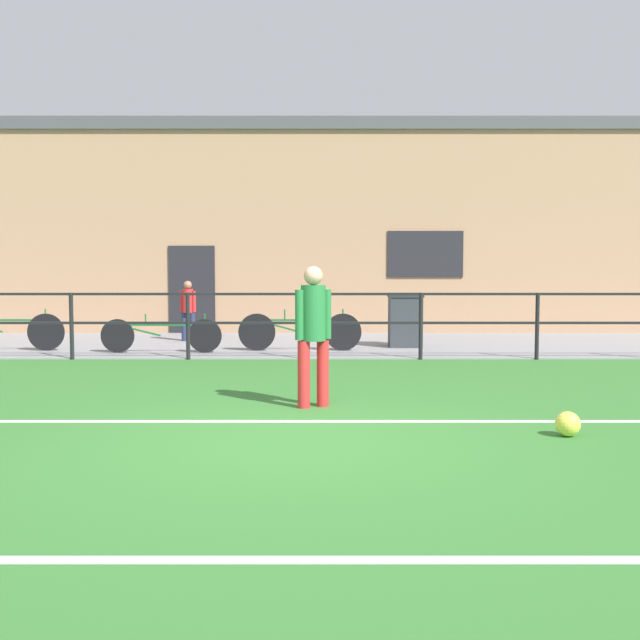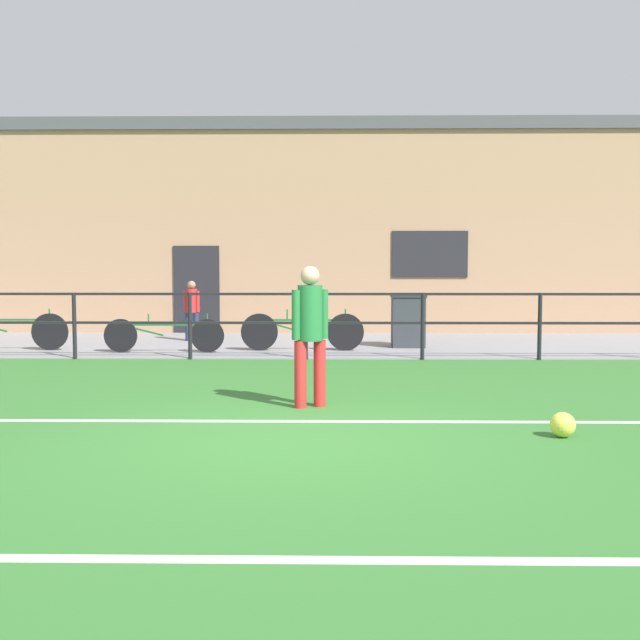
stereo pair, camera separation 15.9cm
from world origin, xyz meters
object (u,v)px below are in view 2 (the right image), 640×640
spectator_child (192,307)px  bicycle_parked_0 (7,331)px  bicycle_parked_1 (302,331)px  bicycle_parked_2 (164,335)px  trash_bin_0 (408,320)px  soccer_ball_spare (563,425)px  player_striker (310,327)px

spectator_child → bicycle_parked_0: spectator_child is taller
bicycle_parked_1 → bicycle_parked_2: (-2.54, -0.32, -0.04)m
spectator_child → trash_bin_0: size_ratio=1.21×
soccer_ball_spare → bicycle_parked_0: size_ratio=0.10×
bicycle_parked_2 → bicycle_parked_0: bearing=174.0°
spectator_child → bicycle_parked_0: 3.66m
spectator_child → soccer_ball_spare: bearing=132.4°
bicycle_parked_0 → trash_bin_0: bearing=5.0°
player_striker → trash_bin_0: 6.46m
bicycle_parked_1 → spectator_child: bearing=143.3°
bicycle_parked_0 → bicycle_parked_2: (3.05, -0.32, -0.04)m
bicycle_parked_0 → bicycle_parked_1: bearing=-0.0°
player_striker → bicycle_parked_1: (-0.31, 5.54, -0.52)m
player_striker → bicycle_parked_0: player_striker is taller
bicycle_parked_2 → trash_bin_0: 4.72m
soccer_ball_spare → trash_bin_0: bearing=94.8°
bicycle_parked_0 → soccer_ball_spare: bearing=-40.2°
bicycle_parked_0 → trash_bin_0: (7.65, 0.67, 0.17)m
bicycle_parked_1 → bicycle_parked_2: bearing=-172.8°
player_striker → bicycle_parked_2: 5.98m
soccer_ball_spare → spectator_child: size_ratio=0.18×
player_striker → bicycle_parked_2: bearing=93.6°
soccer_ball_spare → trash_bin_0: 7.71m
player_striker → bicycle_parked_2: (-2.85, 5.22, -0.56)m
player_striker → trash_bin_0: bearing=49.2°
bicycle_parked_1 → trash_bin_0: trash_bin_0 is taller
bicycle_parked_2 → trash_bin_0: size_ratio=2.10×
soccer_ball_spare → bicycle_parked_2: bicycle_parked_2 is taller
bicycle_parked_0 → player_striker: bearing=-43.2°
bicycle_parked_0 → bicycle_parked_2: bicycle_parked_0 is taller
player_striker → spectator_child: 7.83m
bicycle_parked_1 → player_striker: bearing=-86.8°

